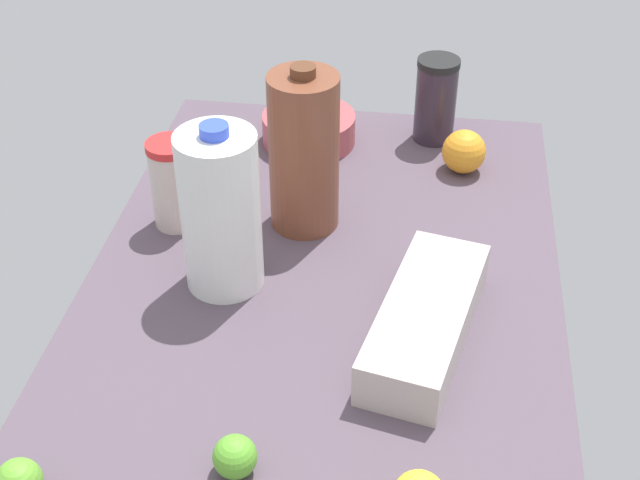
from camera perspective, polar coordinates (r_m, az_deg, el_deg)
countertop at (r=142.30cm, az=0.00°, el=-3.72°), size 120.00×76.00×3.00cm
mixing_bowl at (r=178.15cm, az=-0.72°, el=7.14°), size 18.47×18.47×5.97cm
shaker_bottle at (r=178.22cm, az=7.42°, el=8.90°), size 8.28×8.28×17.17cm
chocolate_milk_jug at (r=148.76cm, az=-1.03°, el=5.63°), size 11.83×11.83×29.66cm
milk_jug at (r=136.15cm, az=-6.39°, el=1.81°), size 12.35×12.35×28.37cm
egg_carton at (r=131.42cm, az=6.76°, el=-5.14°), size 34.58×18.51×7.24cm
tumbler_cup at (r=153.62cm, az=-9.39°, el=3.58°), size 7.83×7.83×16.12cm
orange_loose at (r=170.41cm, az=9.20°, el=5.61°), size 8.28×8.28×8.28cm
lime_by_jug at (r=114.53cm, az=-5.47°, el=-13.64°), size 5.66×5.66×5.66cm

